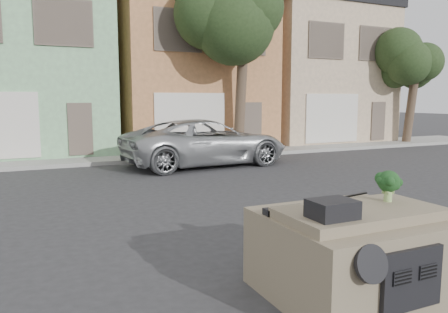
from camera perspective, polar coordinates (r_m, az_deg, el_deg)
ground_plane at (r=8.20m, az=2.00°, el=-9.44°), size 120.00×120.00×0.00m
sidewalk at (r=18.00m, az=-13.24°, el=-0.08°), size 40.00×3.00×0.15m
townhouse_mint at (r=21.54m, az=-25.08°, el=10.50°), size 7.20×8.20×7.55m
townhouse_tan at (r=22.82m, az=-5.55°, el=10.95°), size 7.20×8.20×7.55m
townhouse_beige at (r=26.27m, az=10.34°, el=10.41°), size 7.20×8.20×7.55m
silver_pickup at (r=15.87m, az=-2.36°, el=-1.16°), size 6.23×3.24×1.67m
tree_near at (r=18.94m, az=2.21°, el=13.14°), size 4.40×4.00×8.50m
tree_far at (r=25.03m, az=23.28°, el=8.30°), size 3.20×3.00×6.00m
car_dashboard at (r=5.64m, az=16.18°, el=-11.69°), size 2.00×1.80×1.12m
instrument_hump at (r=4.84m, az=13.97°, el=-6.67°), size 0.48×0.38×0.20m
wiper_arm at (r=5.94m, az=16.03°, el=-4.99°), size 0.69×0.15×0.02m
broccoli at (r=5.80m, az=20.68°, el=-3.58°), size 0.41×0.41×0.40m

